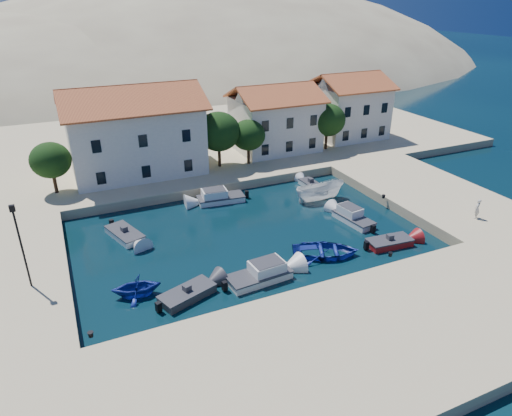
% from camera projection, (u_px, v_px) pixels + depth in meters
% --- Properties ---
extents(ground, '(400.00, 400.00, 0.00)m').
position_uv_depth(ground, '(305.00, 298.00, 32.29)').
color(ground, black).
rests_on(ground, ground).
extents(quay_south, '(52.00, 12.00, 1.00)m').
position_uv_depth(quay_south, '(356.00, 346.00, 27.13)').
color(quay_south, '#C7B388').
rests_on(quay_south, ground).
extents(quay_east, '(11.00, 20.00, 1.00)m').
position_uv_depth(quay_east, '(427.00, 193.00, 47.97)').
color(quay_east, '#C7B388').
rests_on(quay_east, ground).
extents(quay_west, '(8.00, 20.00, 1.00)m').
position_uv_depth(quay_west, '(10.00, 282.00, 33.21)').
color(quay_west, '#C7B388').
rests_on(quay_west, ground).
extents(quay_north, '(80.00, 36.00, 1.00)m').
position_uv_depth(quay_north, '(182.00, 143.00, 64.12)').
color(quay_north, '#C7B388').
rests_on(quay_north, ground).
extents(hills, '(254.00, 176.00, 99.00)m').
position_uv_depth(hills, '(170.00, 136.00, 151.80)').
color(hills, '#998768').
rests_on(hills, ground).
extents(building_left, '(14.70, 9.45, 9.70)m').
position_uv_depth(building_left, '(134.00, 129.00, 50.58)').
color(building_left, white).
rests_on(building_left, quay_north).
extents(building_mid, '(10.50, 8.40, 8.30)m').
position_uv_depth(building_mid, '(275.00, 117.00, 58.43)').
color(building_mid, white).
rests_on(building_mid, quay_north).
extents(building_right, '(9.45, 8.40, 8.80)m').
position_uv_depth(building_right, '(349.00, 105.00, 63.63)').
color(building_right, white).
rests_on(building_right, quay_north).
extents(trees, '(37.30, 5.30, 6.45)m').
position_uv_depth(trees, '(231.00, 133.00, 52.88)').
color(trees, '#382314').
rests_on(trees, quay_north).
extents(lamppost, '(0.35, 0.25, 6.22)m').
position_uv_depth(lamppost, '(20.00, 239.00, 30.31)').
color(lamppost, black).
rests_on(lamppost, quay_west).
extents(bollards, '(29.36, 9.56, 0.30)m').
position_uv_depth(bollards, '(312.00, 250.00, 36.03)').
color(bollards, black).
rests_on(bollards, ground).
extents(motorboat_grey_sw, '(4.41, 3.04, 1.25)m').
position_uv_depth(motorboat_grey_sw, '(187.00, 294.00, 32.20)').
color(motorboat_grey_sw, '#36353B').
rests_on(motorboat_grey_sw, ground).
extents(cabin_cruiser_south, '(5.02, 2.46, 1.60)m').
position_uv_depth(cabin_cruiser_south, '(259.00, 275.00, 34.07)').
color(cabin_cruiser_south, white).
rests_on(cabin_cruiser_south, ground).
extents(rowboat_south, '(6.54, 5.79, 1.12)m').
position_uv_depth(rowboat_south, '(325.00, 255.00, 37.55)').
color(rowboat_south, navy).
rests_on(rowboat_south, ground).
extents(motorboat_red_se, '(4.01, 2.06, 1.25)m').
position_uv_depth(motorboat_red_se, '(389.00, 242.00, 38.87)').
color(motorboat_red_se, maroon).
rests_on(motorboat_red_se, ground).
extents(cabin_cruiser_east, '(2.28, 4.49, 1.60)m').
position_uv_depth(cabin_cruiser_east, '(354.00, 218.00, 42.74)').
color(cabin_cruiser_east, white).
rests_on(cabin_cruiser_east, ground).
extents(boat_east, '(5.51, 2.38, 2.08)m').
position_uv_depth(boat_east, '(319.00, 200.00, 47.56)').
color(boat_east, white).
rests_on(boat_east, ground).
extents(motorboat_white_ne, '(1.54, 3.10, 1.25)m').
position_uv_depth(motorboat_white_ne, '(311.00, 185.00, 50.60)').
color(motorboat_white_ne, white).
rests_on(motorboat_white_ne, ground).
extents(rowboat_west, '(3.83, 3.43, 1.80)m').
position_uv_depth(rowboat_west, '(137.00, 295.00, 32.59)').
color(rowboat_west, navy).
rests_on(rowboat_west, ground).
extents(motorboat_white_west, '(3.08, 4.59, 1.25)m').
position_uv_depth(motorboat_white_west, '(125.00, 234.00, 40.20)').
color(motorboat_white_west, white).
rests_on(motorboat_white_west, ground).
extents(cabin_cruiser_north, '(4.98, 2.51, 1.60)m').
position_uv_depth(cabin_cruiser_north, '(221.00, 197.00, 47.04)').
color(cabin_cruiser_north, white).
rests_on(cabin_cruiser_north, ground).
extents(pedestrian, '(0.80, 0.73, 1.83)m').
position_uv_depth(pedestrian, '(477.00, 209.00, 41.15)').
color(pedestrian, beige).
rests_on(pedestrian, quay_east).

